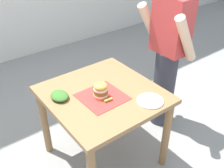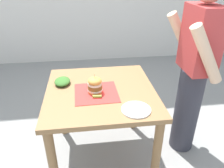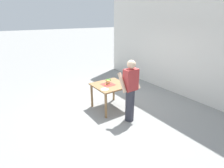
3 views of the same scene
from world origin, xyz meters
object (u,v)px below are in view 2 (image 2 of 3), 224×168
pickle_spear (97,96)px  side_salad (62,81)px  side_plate_with_forks (136,110)px  diner_across_table (194,71)px  sandwich (95,85)px  patio_table (101,103)px

pickle_spear → side_salad: (-0.28, -0.29, 0.01)m
pickle_spear → side_salad: bearing=-133.9°
side_plate_with_forks → diner_across_table: diner_across_table is taller
sandwich → side_plate_with_forks: (0.30, 0.28, -0.07)m
side_salad → sandwich: bearing=55.7°
sandwich → side_salad: bearing=-124.3°
pickle_spear → side_salad: 0.41m
patio_table → pickle_spear: pickle_spear is taller
sandwich → side_salad: 0.35m
side_plate_with_forks → side_salad: (-0.49, -0.57, 0.02)m
side_plate_with_forks → pickle_spear: bearing=-127.2°
side_plate_with_forks → patio_table: bearing=-145.1°
patio_table → side_plate_with_forks: 0.43m
sandwich → side_plate_with_forks: sandwich is taller
patio_table → pickle_spear: 0.20m
patio_table → pickle_spear: size_ratio=13.20×
sandwich → pickle_spear: size_ratio=2.41×
patio_table → side_salad: bearing=-114.7°
patio_table → side_salad: size_ratio=5.30×
patio_table → side_salad: 0.40m
side_salad → diner_across_table: diner_across_table is taller
side_salad → diner_across_table: size_ratio=0.11×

